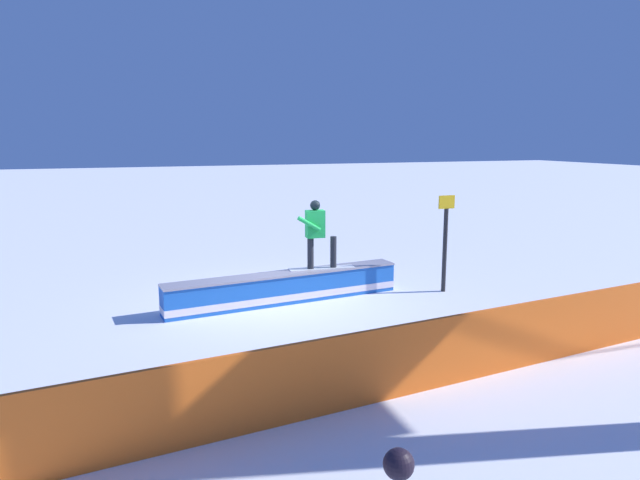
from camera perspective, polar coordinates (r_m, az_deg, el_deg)
ground_plane at (r=12.30m, az=-3.51°, el=-6.30°), size 120.00×120.00×0.00m
grind_box at (r=12.21m, az=-3.52°, el=-4.96°), size 5.30×1.08×0.66m
snowboarder at (r=12.29m, az=-0.30°, el=0.85°), size 1.49×0.44×1.53m
safety_fence at (r=7.85m, az=7.26°, el=-12.25°), size 12.11×1.30×1.03m
trail_marker at (r=13.16m, az=12.57°, el=-0.09°), size 0.40×0.10×2.23m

